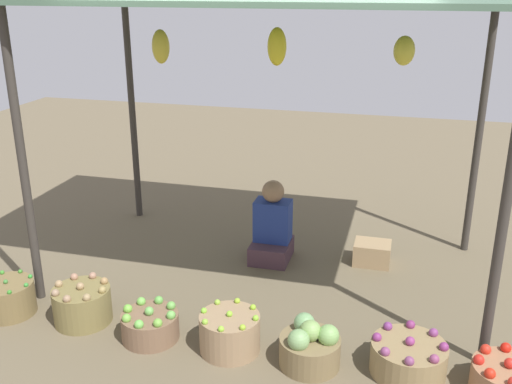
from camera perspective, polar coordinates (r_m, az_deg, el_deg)
ground_plane at (r=5.48m, az=1.35°, el=-7.66°), size 14.00×14.00×0.00m
market_stall_structure at (r=4.88m, az=1.61°, el=16.32°), size 3.83×2.21×2.41m
vendor_person at (r=5.60m, az=1.58°, el=-3.64°), size 0.36×0.44×0.78m
basket_green_chilies at (r=5.18m, az=-22.90°, el=-9.44°), size 0.42×0.42×0.30m
basket_potatoes at (r=4.87m, az=-16.50°, el=-10.40°), size 0.45×0.45×0.33m
basket_green_apples at (r=4.56m, az=-10.23°, el=-12.58°), size 0.43×0.43×0.26m
basket_limes at (r=4.35m, az=-2.56°, el=-13.46°), size 0.44×0.44×0.32m
basket_cabbages at (r=4.22m, az=5.25°, el=-14.69°), size 0.43×0.43×0.35m
basket_purple_onions at (r=4.28m, az=14.56°, el=-15.29°), size 0.51×0.51×0.28m
basket_red_tomatoes at (r=4.27m, az=23.16°, el=-16.42°), size 0.45×0.45×0.28m
wooden_crate_near_vendor at (r=5.68m, az=11.19°, el=-5.83°), size 0.34×0.27×0.21m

